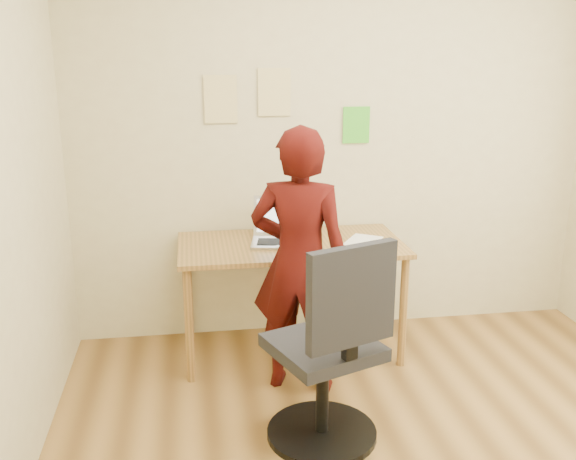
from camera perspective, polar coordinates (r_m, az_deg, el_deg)
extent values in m
cube|color=beige|center=(4.32, 4.22, 8.34)|extent=(3.50, 0.04, 2.70)
cube|color=olive|center=(4.02, 0.26, -1.36)|extent=(1.40, 0.70, 0.03)
cylinder|color=olive|center=(3.82, -8.80, -8.43)|extent=(0.05, 0.05, 0.71)
cylinder|color=olive|center=(4.02, 10.20, -7.22)|extent=(0.05, 0.05, 0.71)
cylinder|color=olive|center=(4.38, -8.84, -5.20)|extent=(0.05, 0.05, 0.71)
cylinder|color=olive|center=(4.55, 7.79, -4.31)|extent=(0.05, 0.05, 0.71)
cube|color=#B8B8BF|center=(3.98, -0.60, -1.15)|extent=(0.41, 0.32, 0.02)
cube|color=black|center=(3.98, -0.60, -1.02)|extent=(0.32, 0.19, 0.00)
cube|color=#B8B8BF|center=(4.10, -0.52, 1.28)|extent=(0.37, 0.14, 0.25)
cube|color=white|center=(4.10, -0.52, 1.28)|extent=(0.33, 0.11, 0.20)
cube|color=white|center=(4.09, 6.71, -0.94)|extent=(0.31, 0.33, 0.00)
cube|color=black|center=(3.86, 2.79, -1.80)|extent=(0.07, 0.13, 0.01)
cube|color=#3F4C59|center=(3.86, 2.79, -1.73)|extent=(0.06, 0.10, 0.00)
cube|color=#DBC883|center=(4.16, -6.02, 11.49)|extent=(0.21, 0.00, 0.30)
cube|color=#DBC883|center=(4.19, -1.22, 12.16)|extent=(0.21, 0.00, 0.30)
cube|color=#4AC62C|center=(4.31, 6.09, 9.27)|extent=(0.18, 0.00, 0.24)
cube|color=black|center=(3.22, 3.14, -10.36)|extent=(0.62, 0.62, 0.06)
cube|color=black|center=(2.90, 5.70, -5.92)|extent=(0.44, 0.21, 0.48)
cube|color=black|center=(3.01, 5.51, -10.20)|extent=(0.08, 0.06, 0.13)
cylinder|color=black|center=(3.34, 3.07, -14.35)|extent=(0.06, 0.06, 0.48)
cylinder|color=black|center=(3.46, 3.02, -17.53)|extent=(0.56, 0.56, 0.03)
imported|color=#390A07|center=(3.59, 1.03, -2.84)|extent=(0.65, 0.53, 1.53)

